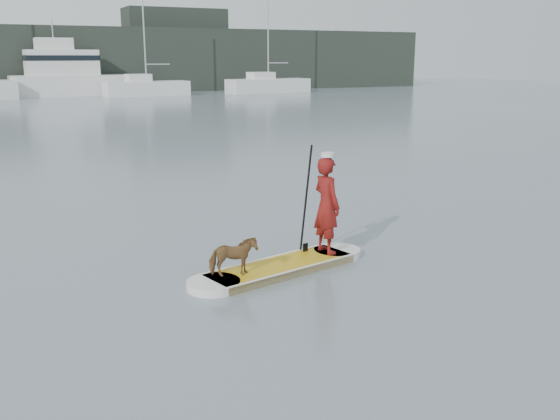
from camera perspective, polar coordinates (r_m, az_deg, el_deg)
name	(u,v)px	position (r m, az deg, el deg)	size (l,w,h in m)	color
ground	(52,279)	(10.26, -20.10, -5.91)	(140.00, 140.00, 0.00)	slate
paddleboard	(280,267)	(9.95, 0.00, -5.26)	(3.24, 1.36, 0.12)	#C19712
paddler	(327,205)	(10.33, 4.28, 0.43)	(0.59, 0.39, 1.62)	maroon
white_cap	(328,155)	(10.17, 4.37, 5.06)	(0.22, 0.22, 0.07)	silver
dog	(233,257)	(9.34, -4.30, -4.28)	(0.32, 0.71, 0.60)	brown
paddle	(306,212)	(10.38, 2.36, -0.22)	(0.10, 0.30, 2.00)	black
sailboat_e	(146,87)	(55.92, -12.15, 10.91)	(7.25, 2.72, 10.34)	silver
sailboat_f	(268,84)	(59.85, -1.13, 11.45)	(8.23, 3.20, 12.02)	silver
motor_yacht_a	(70,75)	(57.96, -18.67, 11.65)	(10.82, 3.78, 6.41)	silver
shore_building_east	(176,50)	(66.38, -9.49, 14.26)	(10.00, 4.00, 8.00)	black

